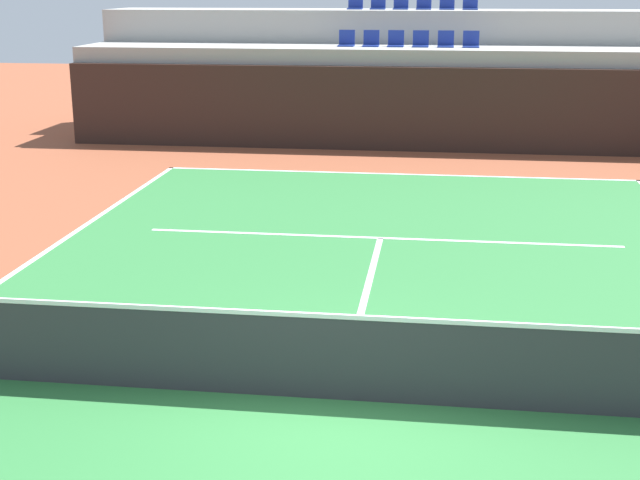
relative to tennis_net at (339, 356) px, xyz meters
name	(u,v)px	position (x,y,z in m)	size (l,w,h in m)	color
ground_plane	(338,400)	(0.00, 0.00, -0.51)	(80.00, 80.00, 0.00)	brown
court_surface	(338,400)	(0.00, 0.00, -0.50)	(11.00, 24.00, 0.01)	#2D7238
baseline_far	(397,174)	(0.00, 11.95, -0.50)	(11.00, 0.10, 0.00)	white
service_line_far	(380,238)	(0.00, 6.40, -0.50)	(8.26, 0.10, 0.00)	white
centre_service_line	(364,299)	(0.00, 3.20, -0.50)	(0.10, 6.40, 0.00)	white
back_wall	(404,109)	(0.00, 15.15, 0.59)	(18.28, 0.30, 2.21)	black
stands_tier_lower	(407,95)	(0.00, 16.50, 0.81)	(18.28, 2.40, 2.63)	#9E9E99
stands_tier_upper	(410,70)	(0.00, 18.90, 1.27)	(18.28, 2.40, 3.56)	#9E9E99
seating_row_lower	(408,42)	(0.00, 16.59, 2.24)	(3.85, 0.44, 0.44)	navy
seating_row_upper	(412,5)	(0.00, 18.99, 3.18)	(3.85, 0.44, 0.44)	navy
tennis_net	(339,356)	(0.00, 0.00, 0.00)	(11.08, 0.08, 1.07)	black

